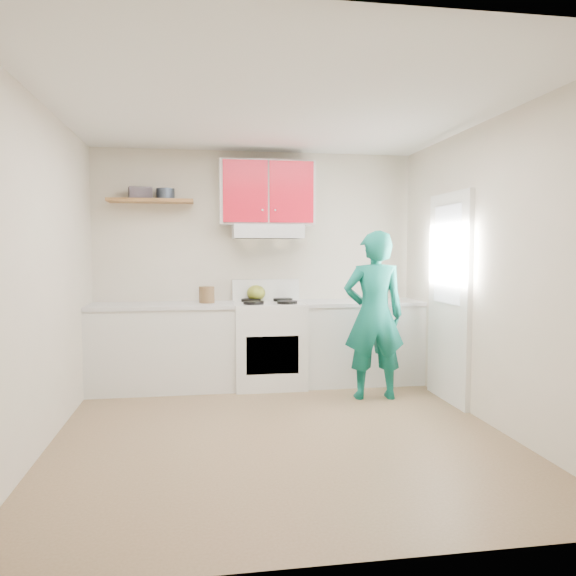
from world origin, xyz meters
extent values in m
plane|color=brown|center=(0.00, 0.00, 0.00)|extent=(3.80, 3.80, 0.00)
cube|color=white|center=(0.00, 0.00, 2.60)|extent=(3.60, 3.80, 0.04)
cube|color=beige|center=(0.00, 1.90, 1.30)|extent=(3.60, 0.04, 2.60)
cube|color=beige|center=(0.00, -1.90, 1.30)|extent=(3.60, 0.04, 2.60)
cube|color=beige|center=(-1.80, 0.00, 1.30)|extent=(0.04, 3.80, 2.60)
cube|color=beige|center=(1.80, 0.00, 1.30)|extent=(0.04, 3.80, 2.60)
cube|color=white|center=(1.78, 0.70, 1.02)|extent=(0.05, 0.85, 2.05)
cube|color=white|center=(1.75, 0.70, 1.45)|extent=(0.01, 0.55, 0.95)
cube|color=silver|center=(-1.04, 1.60, 0.45)|extent=(1.52, 0.60, 0.90)
cube|color=silver|center=(1.14, 1.60, 0.45)|extent=(1.32, 0.60, 0.90)
cube|color=white|center=(0.10, 1.57, 0.46)|extent=(0.76, 0.65, 0.92)
cube|color=silver|center=(0.10, 1.68, 1.70)|extent=(0.76, 0.44, 0.15)
cube|color=red|center=(0.10, 1.73, 2.12)|extent=(1.02, 0.33, 0.70)
cube|color=brown|center=(-1.15, 1.75, 2.02)|extent=(0.90, 0.30, 0.04)
cube|color=#413941|center=(-1.26, 1.73, 2.10)|extent=(0.27, 0.22, 0.12)
cylinder|color=#333D4C|center=(-1.00, 1.78, 2.10)|extent=(0.21, 0.21, 0.12)
ellipsoid|color=olive|center=(-0.02, 1.80, 1.01)|extent=(0.24, 0.24, 0.18)
cylinder|color=brown|center=(-0.57, 1.62, 1.00)|extent=(0.21, 0.21, 0.20)
cube|color=olive|center=(0.90, 1.62, 0.91)|extent=(0.34, 0.25, 0.02)
cube|color=red|center=(1.39, 1.66, 0.90)|extent=(0.40, 0.37, 0.01)
imported|color=#0B6455|center=(1.08, 0.91, 0.84)|extent=(0.64, 0.45, 1.68)
camera|label=1|loc=(-0.63, -4.35, 1.50)|focal=34.27mm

